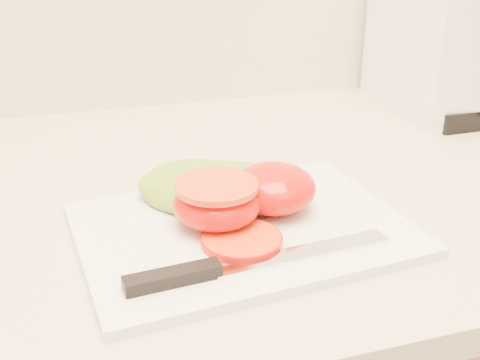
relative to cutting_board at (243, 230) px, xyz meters
name	(u,v)px	position (x,y,z in m)	size (l,w,h in m)	color
cutting_board	(243,230)	(0.00, 0.00, 0.00)	(0.32, 0.23, 0.01)	white
tomato_half_dome	(274,188)	(0.04, 0.02, 0.03)	(0.09, 0.09, 0.05)	red
tomato_half_cut	(217,202)	(-0.02, 0.01, 0.03)	(0.09, 0.09, 0.04)	red
tomato_slice_0	(242,240)	(-0.01, -0.03, 0.01)	(0.07, 0.07, 0.01)	orange
lettuce_leaf_0	(208,188)	(-0.02, 0.06, 0.02)	(0.15, 0.10, 0.03)	olive
lettuce_leaf_1	(241,183)	(0.02, 0.07, 0.02)	(0.10, 0.08, 0.02)	olive
knife	(226,267)	(-0.04, -0.07, 0.01)	(0.25, 0.04, 0.01)	silver
appliance	(461,12)	(0.45, 0.31, 0.15)	(0.20, 0.25, 0.30)	white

